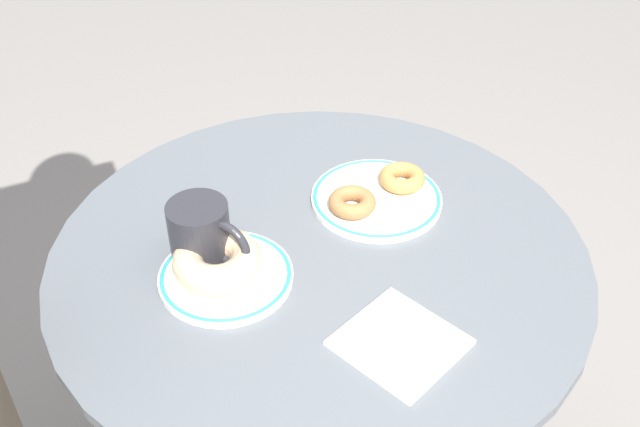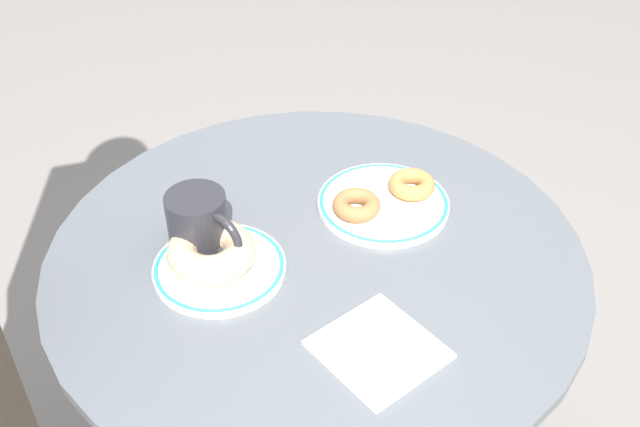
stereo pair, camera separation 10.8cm
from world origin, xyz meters
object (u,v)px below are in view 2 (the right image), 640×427
(donut_old_fashioned, at_px, (412,184))
(coffee_mug, at_px, (200,225))
(plate_left, at_px, (220,268))
(donut_cinnamon, at_px, (356,205))
(cafe_table, at_px, (317,356))
(plate_right, at_px, (383,203))
(paper_napkin, at_px, (378,349))
(donut_glazed, at_px, (211,252))

(donut_old_fashioned, distance_m, coffee_mug, 0.33)
(plate_left, distance_m, donut_cinnamon, 0.23)
(cafe_table, xyz_separation_m, plate_left, (-0.14, 0.02, 0.23))
(plate_left, bearing_deg, plate_right, 4.63)
(plate_left, bearing_deg, cafe_table, -9.36)
(donut_cinnamon, bearing_deg, plate_right, 5.40)
(paper_napkin, bearing_deg, coffee_mug, 115.12)
(cafe_table, distance_m, plate_right, 0.27)
(coffee_mug, bearing_deg, plate_left, -82.57)
(cafe_table, relative_size, donut_old_fashioned, 10.74)
(donut_glazed, height_order, paper_napkin, donut_glazed)
(donut_cinnamon, xyz_separation_m, paper_napkin, (-0.10, -0.24, -0.02))
(donut_glazed, xyz_separation_m, donut_old_fashioned, (0.33, 0.02, -0.01))
(plate_right, relative_size, donut_old_fashioned, 2.81)
(donut_glazed, relative_size, paper_napkin, 0.89)
(plate_right, height_order, paper_napkin, plate_right)
(coffee_mug, bearing_deg, donut_old_fashioned, -4.31)
(donut_glazed, xyz_separation_m, donut_cinnamon, (0.23, 0.01, -0.01))
(plate_right, bearing_deg, coffee_mug, 174.64)
(donut_glazed, height_order, donut_cinnamon, donut_glazed)
(plate_left, xyz_separation_m, paper_napkin, (0.12, -0.22, -0.00))
(cafe_table, bearing_deg, plate_right, 18.10)
(cafe_table, xyz_separation_m, plate_right, (0.14, 0.04, 0.23))
(plate_left, distance_m, donut_old_fashioned, 0.33)
(coffee_mug, bearing_deg, paper_napkin, -64.88)
(cafe_table, bearing_deg, coffee_mug, 153.63)
(cafe_table, distance_m, plate_left, 0.27)
(plate_right, height_order, donut_cinnamon, donut_cinnamon)
(coffee_mug, bearing_deg, cafe_table, -26.37)
(donut_glazed, distance_m, donut_old_fashioned, 0.33)
(cafe_table, height_order, donut_cinnamon, donut_cinnamon)
(plate_right, relative_size, coffee_mug, 1.64)
(donut_cinnamon, distance_m, coffee_mug, 0.23)
(plate_left, distance_m, coffee_mug, 0.06)
(donut_glazed, bearing_deg, donut_cinnamon, 2.76)
(cafe_table, xyz_separation_m, paper_napkin, (-0.02, -0.20, 0.23))
(donut_old_fashioned, bearing_deg, paper_napkin, -129.49)
(plate_right, xyz_separation_m, donut_glazed, (-0.28, -0.02, 0.03))
(plate_right, distance_m, donut_glazed, 0.28)
(plate_left, bearing_deg, donut_cinnamon, 4.46)
(plate_left, height_order, donut_glazed, donut_glazed)
(plate_right, bearing_deg, donut_cinnamon, -174.60)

